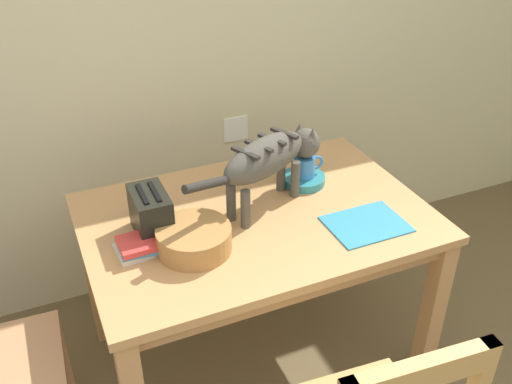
{
  "coord_description": "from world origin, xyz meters",
  "views": [
    {
      "loc": [
        -0.78,
        -0.37,
        1.98
      ],
      "look_at": [
        -0.05,
        1.29,
        0.86
      ],
      "focal_mm": 40.33,
      "sensor_mm": 36.0,
      "label": 1
    }
  ],
  "objects_px": {
    "dining_table": "(256,234)",
    "toaster": "(151,214)",
    "magazine": "(366,224)",
    "wicker_basket": "(194,239)",
    "saucer_bowl": "(303,179)",
    "coffee_mug": "(305,166)",
    "cat": "(271,157)",
    "book_stack": "(145,244)"
  },
  "relations": [
    {
      "from": "saucer_bowl",
      "to": "book_stack",
      "type": "height_order",
      "value": "book_stack"
    },
    {
      "from": "magazine",
      "to": "toaster",
      "type": "bearing_deg",
      "value": 160.59
    },
    {
      "from": "coffee_mug",
      "to": "magazine",
      "type": "bearing_deg",
      "value": -79.3
    },
    {
      "from": "magazine",
      "to": "toaster",
      "type": "relative_size",
      "value": 1.43
    },
    {
      "from": "toaster",
      "to": "saucer_bowl",
      "type": "bearing_deg",
      "value": 8.57
    },
    {
      "from": "book_stack",
      "to": "wicker_basket",
      "type": "bearing_deg",
      "value": -21.06
    },
    {
      "from": "dining_table",
      "to": "toaster",
      "type": "xyz_separation_m",
      "value": [
        -0.39,
        0.04,
        0.18
      ]
    },
    {
      "from": "coffee_mug",
      "to": "toaster",
      "type": "relative_size",
      "value": 0.67
    },
    {
      "from": "wicker_basket",
      "to": "magazine",
      "type": "bearing_deg",
      "value": -10.11
    },
    {
      "from": "book_stack",
      "to": "saucer_bowl",
      "type": "bearing_deg",
      "value": 14.88
    },
    {
      "from": "saucer_bowl",
      "to": "toaster",
      "type": "xyz_separation_m",
      "value": [
        -0.66,
        -0.1,
        0.07
      ]
    },
    {
      "from": "magazine",
      "to": "toaster",
      "type": "height_order",
      "value": "toaster"
    },
    {
      "from": "dining_table",
      "to": "cat",
      "type": "height_order",
      "value": "cat"
    },
    {
      "from": "saucer_bowl",
      "to": "toaster",
      "type": "height_order",
      "value": "toaster"
    },
    {
      "from": "dining_table",
      "to": "toaster",
      "type": "relative_size",
      "value": 6.48
    },
    {
      "from": "cat",
      "to": "book_stack",
      "type": "bearing_deg",
      "value": -103.26
    },
    {
      "from": "dining_table",
      "to": "magazine",
      "type": "bearing_deg",
      "value": -33.2
    },
    {
      "from": "cat",
      "to": "magazine",
      "type": "height_order",
      "value": "cat"
    },
    {
      "from": "book_stack",
      "to": "toaster",
      "type": "relative_size",
      "value": 1.02
    },
    {
      "from": "dining_table",
      "to": "cat",
      "type": "xyz_separation_m",
      "value": [
        0.08,
        0.05,
        0.29
      ]
    },
    {
      "from": "coffee_mug",
      "to": "book_stack",
      "type": "height_order",
      "value": "coffee_mug"
    },
    {
      "from": "cat",
      "to": "wicker_basket",
      "type": "bearing_deg",
      "value": -90.19
    },
    {
      "from": "dining_table",
      "to": "toaster",
      "type": "distance_m",
      "value": 0.43
    },
    {
      "from": "wicker_basket",
      "to": "toaster",
      "type": "relative_size",
      "value": 1.3
    },
    {
      "from": "dining_table",
      "to": "saucer_bowl",
      "type": "xyz_separation_m",
      "value": [
        0.27,
        0.14,
        0.11
      ]
    },
    {
      "from": "saucer_bowl",
      "to": "coffee_mug",
      "type": "bearing_deg",
      "value": 0.0
    },
    {
      "from": "toaster",
      "to": "book_stack",
      "type": "bearing_deg",
      "value": -119.37
    },
    {
      "from": "cat",
      "to": "book_stack",
      "type": "distance_m",
      "value": 0.56
    },
    {
      "from": "dining_table",
      "to": "coffee_mug",
      "type": "xyz_separation_m",
      "value": [
        0.28,
        0.14,
        0.17
      ]
    },
    {
      "from": "magazine",
      "to": "wicker_basket",
      "type": "distance_m",
      "value": 0.64
    },
    {
      "from": "cat",
      "to": "wicker_basket",
      "type": "distance_m",
      "value": 0.43
    },
    {
      "from": "magazine",
      "to": "book_stack",
      "type": "height_order",
      "value": "book_stack"
    },
    {
      "from": "saucer_bowl",
      "to": "magazine",
      "type": "relative_size",
      "value": 0.63
    },
    {
      "from": "saucer_bowl",
      "to": "toaster",
      "type": "distance_m",
      "value": 0.68
    },
    {
      "from": "cat",
      "to": "magazine",
      "type": "xyz_separation_m",
      "value": [
        0.26,
        -0.28,
        -0.2
      ]
    },
    {
      "from": "wicker_basket",
      "to": "dining_table",
      "type": "bearing_deg",
      "value": 22.04
    },
    {
      "from": "cat",
      "to": "coffee_mug",
      "type": "bearing_deg",
      "value": 89.62
    },
    {
      "from": "coffee_mug",
      "to": "book_stack",
      "type": "bearing_deg",
      "value": -165.19
    },
    {
      "from": "coffee_mug",
      "to": "saucer_bowl",
      "type": "bearing_deg",
      "value": -180.0
    },
    {
      "from": "saucer_bowl",
      "to": "coffee_mug",
      "type": "xyz_separation_m",
      "value": [
        0.0,
        0.0,
        0.06
      ]
    },
    {
      "from": "dining_table",
      "to": "coffee_mug",
      "type": "distance_m",
      "value": 0.35
    },
    {
      "from": "magazine",
      "to": "saucer_bowl",
      "type": "bearing_deg",
      "value": 101.45
    }
  ]
}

